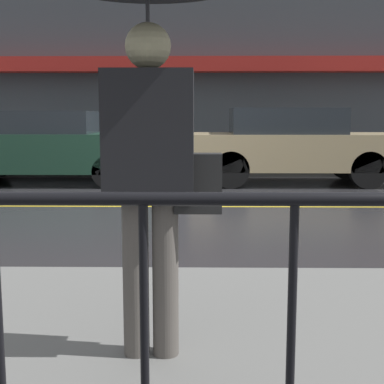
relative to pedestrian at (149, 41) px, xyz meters
name	(u,v)px	position (x,y,z in m)	size (l,w,h in m)	color
ground_plane	(165,206)	(-0.28, 5.41, -1.75)	(80.00, 80.00, 0.00)	#262628
sidewalk_near	(100,364)	(-0.28, 0.01, -1.68)	(28.00, 3.20, 0.14)	#60605E
sidewalk_far	(178,171)	(-0.28, 10.02, -1.68)	(28.00, 1.61, 0.14)	#60605E
lane_marking	(165,206)	(-0.28, 5.41, -1.74)	(25.20, 0.12, 0.01)	gold
building_storefront	(179,77)	(-0.28, 10.94, 0.58)	(28.00, 0.85, 4.61)	#383D42
pedestrian	(149,41)	(0.00, 0.00, 0.00)	(0.97, 0.97, 2.10)	#4C4742
car_dark_green	(46,146)	(-2.91, 8.22, -0.99)	(4.48, 1.82, 1.47)	#193828
car_tan	(291,145)	(2.10, 8.22, -0.96)	(4.21, 1.70, 1.53)	tan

